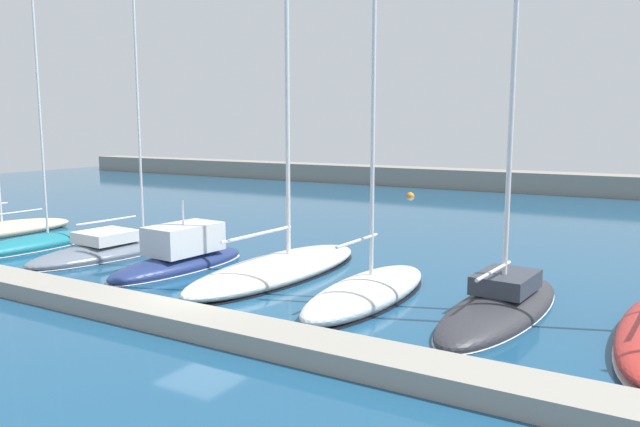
{
  "coord_description": "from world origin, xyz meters",
  "views": [
    {
      "loc": [
        13.47,
        -15.02,
        6.09
      ],
      "look_at": [
        1.65,
        4.99,
        2.69
      ],
      "focal_mm": 34.22,
      "sensor_mm": 36.0,
      "label": 1
    }
  ],
  "objects_px": {
    "motorboat_navy_fourth": "(181,256)",
    "sailboat_white_sixth": "(368,290)",
    "sailboat_teal_second": "(34,243)",
    "mooring_buoy_orange": "(410,196)",
    "sailboat_charcoal_seventh": "(501,306)",
    "sailboat_ivory_fifth": "(278,268)",
    "sailboat_slate_third": "(122,247)"
  },
  "relations": [
    {
      "from": "motorboat_navy_fourth",
      "to": "sailboat_white_sixth",
      "type": "distance_m",
      "value": 9.03
    },
    {
      "from": "sailboat_teal_second",
      "to": "sailboat_white_sixth",
      "type": "distance_m",
      "value": 18.26
    },
    {
      "from": "motorboat_navy_fourth",
      "to": "mooring_buoy_orange",
      "type": "distance_m",
      "value": 29.68
    },
    {
      "from": "sailboat_white_sixth",
      "to": "sailboat_charcoal_seventh",
      "type": "bearing_deg",
      "value": -75.72
    },
    {
      "from": "mooring_buoy_orange",
      "to": "sailboat_ivory_fifth",
      "type": "bearing_deg",
      "value": -78.24
    },
    {
      "from": "sailboat_teal_second",
      "to": "sailboat_slate_third",
      "type": "bearing_deg",
      "value": -70.13
    },
    {
      "from": "sailboat_teal_second",
      "to": "sailboat_ivory_fifth",
      "type": "relative_size",
      "value": 0.88
    },
    {
      "from": "sailboat_ivory_fifth",
      "to": "sailboat_charcoal_seventh",
      "type": "relative_size",
      "value": 1.18
    },
    {
      "from": "sailboat_teal_second",
      "to": "sailboat_white_sixth",
      "type": "bearing_deg",
      "value": -88.78
    },
    {
      "from": "mooring_buoy_orange",
      "to": "sailboat_slate_third",
      "type": "bearing_deg",
      "value": -96.19
    },
    {
      "from": "sailboat_slate_third",
      "to": "sailboat_white_sixth",
      "type": "height_order",
      "value": "sailboat_white_sixth"
    },
    {
      "from": "motorboat_navy_fourth",
      "to": "sailboat_ivory_fifth",
      "type": "xyz_separation_m",
      "value": [
        4.32,
        1.0,
        -0.17
      ]
    },
    {
      "from": "sailboat_charcoal_seventh",
      "to": "mooring_buoy_orange",
      "type": "bearing_deg",
      "value": 32.06
    },
    {
      "from": "sailboat_teal_second",
      "to": "mooring_buoy_orange",
      "type": "xyz_separation_m",
      "value": [
        7.6,
        30.22,
        -0.27
      ]
    },
    {
      "from": "mooring_buoy_orange",
      "to": "motorboat_navy_fourth",
      "type": "bearing_deg",
      "value": -86.83
    },
    {
      "from": "motorboat_navy_fourth",
      "to": "sailboat_charcoal_seventh",
      "type": "height_order",
      "value": "sailboat_charcoal_seventh"
    },
    {
      "from": "mooring_buoy_orange",
      "to": "sailboat_charcoal_seventh",
      "type": "bearing_deg",
      "value": -62.66
    },
    {
      "from": "sailboat_ivory_fifth",
      "to": "sailboat_charcoal_seventh",
      "type": "bearing_deg",
      "value": -89.08
    },
    {
      "from": "sailboat_teal_second",
      "to": "sailboat_charcoal_seventh",
      "type": "distance_m",
      "value": 22.64
    },
    {
      "from": "sailboat_slate_third",
      "to": "motorboat_navy_fourth",
      "type": "height_order",
      "value": "sailboat_slate_third"
    },
    {
      "from": "sailboat_ivory_fifth",
      "to": "sailboat_white_sixth",
      "type": "xyz_separation_m",
      "value": [
        4.7,
        -1.37,
        0.05
      ]
    },
    {
      "from": "motorboat_navy_fourth",
      "to": "sailboat_charcoal_seventh",
      "type": "distance_m",
      "value": 13.39
    },
    {
      "from": "sailboat_charcoal_seventh",
      "to": "mooring_buoy_orange",
      "type": "relative_size",
      "value": 19.16
    },
    {
      "from": "sailboat_white_sixth",
      "to": "sailboat_ivory_fifth",
      "type": "bearing_deg",
      "value": 75.51
    },
    {
      "from": "sailboat_ivory_fifth",
      "to": "mooring_buoy_orange",
      "type": "bearing_deg",
      "value": 15.27
    },
    {
      "from": "sailboat_charcoal_seventh",
      "to": "sailboat_slate_third",
      "type": "bearing_deg",
      "value": 93.46
    },
    {
      "from": "sailboat_charcoal_seventh",
      "to": "sailboat_ivory_fifth",
      "type": "bearing_deg",
      "value": 92.14
    },
    {
      "from": "motorboat_navy_fourth",
      "to": "sailboat_white_sixth",
      "type": "bearing_deg",
      "value": -88.18
    },
    {
      "from": "sailboat_charcoal_seventh",
      "to": "mooring_buoy_orange",
      "type": "xyz_separation_m",
      "value": [
        -15.01,
        29.04,
        -0.26
      ]
    },
    {
      "from": "motorboat_navy_fourth",
      "to": "sailboat_charcoal_seventh",
      "type": "xyz_separation_m",
      "value": [
        13.37,
        0.59,
        -0.26
      ]
    },
    {
      "from": "sailboat_teal_second",
      "to": "sailboat_charcoal_seventh",
      "type": "bearing_deg",
      "value": -86.47
    },
    {
      "from": "sailboat_slate_third",
      "to": "mooring_buoy_orange",
      "type": "bearing_deg",
      "value": -1.71
    }
  ]
}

